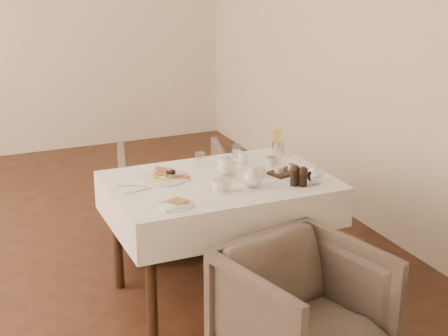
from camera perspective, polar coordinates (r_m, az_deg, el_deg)
name	(u,v)px	position (r m, az deg, el deg)	size (l,w,h in m)	color
table	(219,198)	(4.05, -0.39, -2.51)	(1.28, 0.88, 0.75)	black
armchair_near	(304,312)	(3.51, 6.64, -11.79)	(0.71, 0.73, 0.66)	#4B4037
armchair_far	(174,198)	(4.86, -4.21, -2.47)	(0.75, 0.77, 0.70)	#4B4037
breakfast_plate	(164,177)	(4.04, -5.03, -0.72)	(0.30, 0.30, 0.04)	white
side_plate	(175,205)	(3.62, -4.09, -3.07)	(0.19, 0.19, 0.02)	white
teapot_centre	(225,165)	(4.05, 0.12, 0.26)	(0.16, 0.13, 0.13)	white
teapot_front	(252,176)	(3.87, 2.38, -0.68)	(0.16, 0.13, 0.13)	white
creamer	(243,158)	(4.27, 1.59, 0.82)	(0.06, 0.06, 0.07)	white
teacup_near	(220,186)	(3.81, -0.31, -1.54)	(0.14, 0.14, 0.07)	white
teacup_far	(272,162)	(4.23, 3.97, 0.47)	(0.12, 0.12, 0.06)	white
glass_left	(200,159)	(4.23, -2.01, 0.72)	(0.06, 0.06, 0.09)	silver
glass_mid	(261,169)	(4.06, 3.08, -0.07)	(0.06, 0.06, 0.09)	silver
glass_right	(237,151)	(4.39, 1.05, 1.42)	(0.06, 0.06, 0.09)	silver
condiment_board	(285,171)	(4.12, 5.05, -0.27)	(0.21, 0.17, 0.05)	black
pepper_mill_left	(295,175)	(3.92, 5.92, -0.58)	(0.06, 0.06, 0.12)	black
pepper_mill_right	(303,176)	(3.91, 6.59, -0.69)	(0.06, 0.06, 0.12)	black
silver_pot	(315,174)	(3.95, 7.54, -0.46)	(0.12, 0.10, 0.13)	white
fries_cup	(278,144)	(4.43, 4.54, 1.97)	(0.08, 0.08, 0.17)	silver
cutlery_fork	(133,186)	(3.94, -7.60, -1.48)	(0.02, 0.19, 0.00)	silver
cutlery_knife	(138,191)	(3.85, -7.15, -1.93)	(0.01, 0.17, 0.00)	silver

